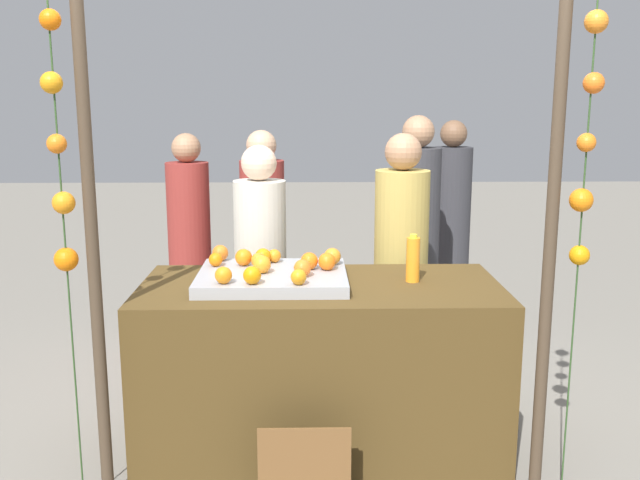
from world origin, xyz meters
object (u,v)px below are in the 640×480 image
at_px(orange_1, 252,275).
at_px(vendor_left, 261,283).
at_px(chalkboard_sign, 305,473).
at_px(juice_bottle, 413,259).
at_px(vendor_right, 400,277).
at_px(stall_counter, 321,368).
at_px(orange_0, 262,264).

relative_size(orange_1, vendor_left, 0.06).
bearing_deg(chalkboard_sign, vendor_left, 101.47).
xyz_separation_m(juice_bottle, vendor_right, (0.03, 0.67, -0.27)).
relative_size(stall_counter, orange_1, 20.97).
xyz_separation_m(chalkboard_sign, vendor_left, (-0.27, 1.31, 0.53)).
bearing_deg(orange_1, orange_0, 81.21).
distance_m(stall_counter, vendor_left, 0.83).
relative_size(vendor_left, vendor_right, 0.96).
bearing_deg(orange_1, juice_bottle, 17.89).
bearing_deg(chalkboard_sign, orange_0, 109.12).
distance_m(orange_0, orange_1, 0.22).
height_order(orange_1, vendor_right, vendor_right).
height_order(chalkboard_sign, vendor_right, vendor_right).
relative_size(chalkboard_sign, vendor_right, 0.27).
height_order(juice_bottle, vendor_right, vendor_right).
height_order(orange_1, juice_bottle, juice_bottle).
relative_size(orange_1, chalkboard_sign, 0.20).
height_order(chalkboard_sign, vendor_left, vendor_left).
height_order(juice_bottle, vendor_left, vendor_left).
xyz_separation_m(chalkboard_sign, vendor_right, (0.59, 1.32, 0.56)).
xyz_separation_m(orange_0, chalkboard_sign, (0.21, -0.61, -0.81)).
height_order(stall_counter, vendor_left, vendor_left).
bearing_deg(stall_counter, orange_0, 179.06).
height_order(stall_counter, juice_bottle, juice_bottle).
distance_m(orange_1, juice_bottle, 0.85).
xyz_separation_m(orange_1, juice_bottle, (0.81, 0.26, 0.01)).
xyz_separation_m(orange_1, chalkboard_sign, (0.25, -0.39, -0.81)).
distance_m(stall_counter, juice_bottle, 0.75).
bearing_deg(vendor_left, orange_0, -85.62).
bearing_deg(chalkboard_sign, stall_counter, 82.12).
relative_size(stall_counter, orange_0, 20.08).
relative_size(stall_counter, chalkboard_sign, 4.20).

